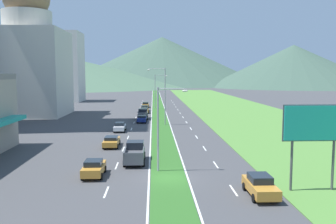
{
  "coord_description": "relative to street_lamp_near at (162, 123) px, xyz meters",
  "views": [
    {
      "loc": [
        -1.33,
        -31.33,
        9.32
      ],
      "look_at": [
        1.4,
        35.21,
        2.29
      ],
      "focal_mm": 38.31,
      "sensor_mm": 36.0,
      "label": 1
    }
  ],
  "objects": [
    {
      "name": "street_lamp_far",
      "position": [
        0.1,
        63.79,
        0.63
      ],
      "size": [
        3.5,
        0.41,
        9.22
      ],
      "color": "#99999E",
      "rests_on": "ground_plane"
    },
    {
      "name": "lane_dash_right_14",
      "position": [
        5.65,
        92.84,
        -4.72
      ],
      "size": [
        0.16,
        2.8,
        0.01
      ],
      "primitive_type": "cube",
      "color": "silver",
      "rests_on": "ground_plane"
    },
    {
      "name": "car_1",
      "position": [
        -6.26,
        -1.36,
        -3.95
      ],
      "size": [
        1.89,
        4.01,
        1.53
      ],
      "rotation": [
        0.0,
        0.0,
        1.57
      ],
      "color": "#C6842D",
      "rests_on": "ground_plane"
    },
    {
      "name": "midrise_colored",
      "position": [
        -31.65,
        91.08,
        7.05
      ],
      "size": [
        12.65,
        12.65,
        23.56
      ],
      "primitive_type": "cube",
      "color": "silver",
      "rests_on": "ground_plane"
    },
    {
      "name": "edge_line_median_right",
      "position": [
        2.3,
        57.65,
        -4.72
      ],
      "size": [
        0.16,
        240.0,
        0.01
      ],
      "primitive_type": "cube",
      "color": "silver",
      "rests_on": "ground_plane"
    },
    {
      "name": "lane_dash_right_6",
      "position": [
        5.65,
        27.02,
        -4.72
      ],
      "size": [
        0.16,
        2.8,
        0.01
      ],
      "primitive_type": "cube",
      "color": "silver",
      "rests_on": "ground_plane"
    },
    {
      "name": "lane_dash_left_4",
      "position": [
        -4.55,
        10.56,
        -4.72
      ],
      "size": [
        0.16,
        2.8,
        0.01
      ],
      "primitive_type": "cube",
      "color": "silver",
      "rests_on": "ground_plane"
    },
    {
      "name": "lane_dash_right_12",
      "position": [
        5.65,
        76.38,
        -4.72
      ],
      "size": [
        0.16,
        2.8,
        0.01
      ],
      "primitive_type": "cube",
      "color": "silver",
      "rests_on": "ground_plane"
    },
    {
      "name": "lane_dash_left_8",
      "position": [
        -4.55,
        43.47,
        -4.72
      ],
      "size": [
        0.16,
        2.8,
        0.01
      ],
      "primitive_type": "cube",
      "color": "silver",
      "rests_on": "ground_plane"
    },
    {
      "name": "hill_far_center",
      "position": [
        7.34,
        293.78,
        16.64
      ],
      "size": [
        184.39,
        184.39,
        42.75
      ],
      "primitive_type": "cone",
      "color": "#3D5647",
      "rests_on": "ground_plane"
    },
    {
      "name": "lane_dash_left_14",
      "position": [
        -4.55,
        92.84,
        -4.72
      ],
      "size": [
        0.16,
        2.8,
        0.01
      ],
      "primitive_type": "cube",
      "color": "silver",
      "rests_on": "ground_plane"
    },
    {
      "name": "lane_dash_right_10",
      "position": [
        5.65,
        59.93,
        -4.72
      ],
      "size": [
        0.16,
        2.8,
        0.01
      ],
      "primitive_type": "cube",
      "color": "silver",
      "rests_on": "ground_plane"
    },
    {
      "name": "grass_median",
      "position": [
        0.55,
        57.65,
        -4.7
      ],
      "size": [
        3.2,
        240.0,
        0.06
      ],
      "primitive_type": "cube",
      "color": "#2D6023",
      "rests_on": "ground_plane"
    },
    {
      "name": "car_4",
      "position": [
        7.4,
        -7.25,
        -3.92
      ],
      "size": [
        1.95,
        4.47,
        1.62
      ],
      "rotation": [
        0.0,
        0.0,
        -1.57
      ],
      "color": "#C6842D",
      "rests_on": "ground_plane"
    },
    {
      "name": "car_0",
      "position": [
        -3.04,
        35.34,
        -4.0
      ],
      "size": [
        1.9,
        4.17,
        1.4
      ],
      "rotation": [
        0.0,
        0.0,
        1.57
      ],
      "color": "navy",
      "rests_on": "ground_plane"
    },
    {
      "name": "street_lamp_mid",
      "position": [
        1.04,
        31.91,
        1.27
      ],
      "size": [
        3.35,
        0.45,
        10.47
      ],
      "color": "#99999E",
      "rests_on": "ground_plane"
    },
    {
      "name": "lane_dash_right_7",
      "position": [
        5.65,
        35.24,
        -4.72
      ],
      "size": [
        0.16,
        2.8,
        0.01
      ],
      "primitive_type": "cube",
      "color": "silver",
      "rests_on": "ground_plane"
    },
    {
      "name": "lane_dash_left_2",
      "position": [
        -4.55,
        -5.9,
        -4.72
      ],
      "size": [
        0.16,
        2.8,
        0.01
      ],
      "primitive_type": "cube",
      "color": "silver",
      "rests_on": "ground_plane"
    },
    {
      "name": "lane_dash_right_8",
      "position": [
        5.65,
        43.47,
        -4.72
      ],
      "size": [
        0.16,
        2.8,
        0.01
      ],
      "primitive_type": "cube",
      "color": "silver",
      "rests_on": "ground_plane"
    },
    {
      "name": "hill_far_left",
      "position": [
        -71.88,
        242.83,
        6.95
      ],
      "size": [
        201.39,
        201.39,
        23.36
      ],
      "primitive_type": "cone",
      "color": "#47664C",
      "rests_on": "ground_plane"
    },
    {
      "name": "car_3",
      "position": [
        -2.84,
        52.18,
        -3.99
      ],
      "size": [
        1.89,
        4.3,
        1.44
      ],
      "rotation": [
        0.0,
        0.0,
        1.57
      ],
      "color": "#C6842D",
      "rests_on": "ground_plane"
    },
    {
      "name": "street_lamp_near",
      "position": [
        0.0,
        0.0,
        0.0
      ],
      "size": [
        2.93,
        0.28,
        8.11
      ],
      "color": "#99999E",
      "rests_on": "ground_plane"
    },
    {
      "name": "lane_dash_left_3",
      "position": [
        -4.55,
        2.33,
        -4.72
      ],
      "size": [
        0.16,
        2.8,
        0.01
      ],
      "primitive_type": "cube",
      "color": "silver",
      "rests_on": "ground_plane"
    },
    {
      "name": "pickup_truck_0",
      "position": [
        -2.78,
        3.87,
        -3.75
      ],
      "size": [
        2.18,
        5.4,
        2.0
      ],
      "rotation": [
        0.0,
        0.0,
        1.57
      ],
      "color": "#515459",
      "rests_on": "ground_plane"
    },
    {
      "name": "lane_dash_left_12",
      "position": [
        -4.55,
        76.38,
        -4.72
      ],
      "size": [
        0.16,
        2.8,
        0.01
      ],
      "primitive_type": "cube",
      "color": "silver",
      "rests_on": "ground_plane"
    },
    {
      "name": "lane_dash_right_5",
      "position": [
        5.65,
        18.79,
        -4.72
      ],
      "size": [
        0.16,
        2.8,
        0.01
      ],
      "primitive_type": "cube",
      "color": "silver",
      "rests_on": "ground_plane"
    },
    {
      "name": "pickup_truck_1",
      "position": [
        -3.0,
        41.19,
        -3.75
      ],
      "size": [
        2.18,
        5.4,
        2.0
      ],
      "rotation": [
        0.0,
        0.0,
        1.57
      ],
      "color": "#515459",
      "rests_on": "ground_plane"
    },
    {
      "name": "car_6",
      "position": [
        -6.2,
        12.11,
        -4.01
      ],
      "size": [
        1.98,
        4.66,
        1.36
      ],
      "rotation": [
        0.0,
        0.0,
        1.57
      ],
      "color": "#C6842D",
      "rests_on": "ground_plane"
    },
    {
      "name": "lane_dash_left_11",
      "position": [
        -4.55,
        68.15,
        -4.72
      ],
      "size": [
        0.16,
        2.8,
        0.01
      ],
      "primitive_type": "cube",
      "color": "silver",
      "rests_on": "ground_plane"
    },
    {
      "name": "hill_far_right",
      "position": [
        101.12,
        224.93,
        10.54
      ],
      "size": [
        126.74,
        126.74,
        30.55
      ],
      "primitive_type": "cone",
      "color": "#3D5647",
      "rests_on": "ground_plane"
    },
    {
      "name": "car_5",
      "position": [
        -2.97,
        57.1,
        -3.99
      ],
      "size": [
        1.99,
        4.25,
        1.44
      ],
      "rotation": [
        0.0,
        0.0,
        1.57
      ],
      "color": "black",
      "rests_on": "ground_plane"
    },
    {
      "name": "lane_dash_left_13",
      "position": [
        -4.55,
        84.61,
        -4.72
      ],
      "size": [
        0.16,
        2.8,
        0.01
      ],
      "primitive_type": "cube",
      "color": "silver",
      "rests_on": "ground_plane"
    },
    {
      "name": "lane_dash_right_13",
      "position": [
        5.65,
        84.61,
        -4.72
      ],
      "size": [
        0.16,
        2.8,
        0.01
      ],
      "primitive_type": "cube",
      "color": "silver",
      "rests_on": "ground_plane"
    },
    {
      "name": "grass_verge_right",
      "position": [
        21.15,
        57.65,
        -4.7
      ],
      "size": [
        24.0,
        240.0,
        0.06
      ],
      "primitive_type": "cube",
      "color": "#518438",
      "rests_on": "ground_plane"
    },
    {
      "name": "lane_dash_left_9",
      "position": [
        -4.55,
        51.7,
        -4.72
      ],
      "size": [
        0.16,
        2.8,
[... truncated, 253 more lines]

